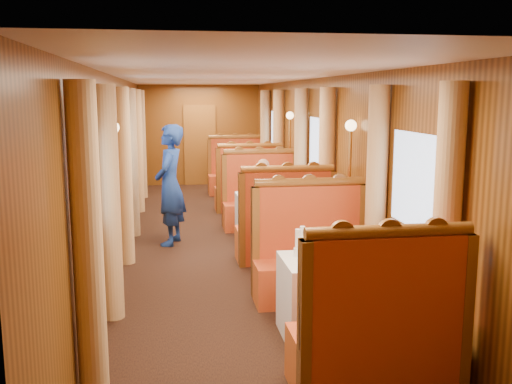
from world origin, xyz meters
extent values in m
cube|color=brown|center=(0.00, 5.97, 1.00)|extent=(0.80, 0.04, 2.00)
cube|color=white|center=(0.75, -3.50, 0.38)|extent=(1.05, 0.72, 0.75)
cube|color=#A71E12|center=(0.75, -4.45, 0.23)|extent=(1.30, 0.55, 0.45)
cube|color=#A71E12|center=(0.75, -4.67, 0.85)|extent=(1.30, 0.12, 0.80)
cylinder|color=brown|center=(0.75, -4.67, 1.29)|extent=(1.23, 0.10, 0.10)
cube|color=#A71E12|center=(0.75, -2.55, 0.23)|extent=(1.30, 0.55, 0.45)
cube|color=#A71E12|center=(0.75, -2.33, 0.85)|extent=(1.30, 0.12, 0.80)
cylinder|color=brown|center=(0.75, -2.33, 1.29)|extent=(1.23, 0.10, 0.10)
cube|color=white|center=(0.75, 0.00, 0.38)|extent=(1.05, 0.72, 0.75)
cube|color=#A71E12|center=(0.75, -0.95, 0.23)|extent=(1.30, 0.55, 0.45)
cube|color=#A71E12|center=(0.75, -1.17, 0.85)|extent=(1.30, 0.12, 0.80)
cylinder|color=brown|center=(0.75, -1.17, 1.29)|extent=(1.23, 0.10, 0.10)
cube|color=#A71E12|center=(0.75, 0.95, 0.23)|extent=(1.30, 0.55, 0.45)
cube|color=#A71E12|center=(0.75, 1.17, 0.85)|extent=(1.30, 0.12, 0.80)
cylinder|color=brown|center=(0.75, 1.17, 1.29)|extent=(1.23, 0.10, 0.10)
cube|color=white|center=(0.75, 3.50, 0.38)|extent=(1.05, 0.72, 0.75)
cube|color=#A71E12|center=(0.75, 2.55, 0.23)|extent=(1.30, 0.55, 0.45)
cube|color=#A71E12|center=(0.75, 2.33, 0.85)|extent=(1.30, 0.12, 0.80)
cylinder|color=brown|center=(0.75, 2.33, 1.29)|extent=(1.23, 0.10, 0.10)
cube|color=#A71E12|center=(0.75, 4.45, 0.23)|extent=(1.30, 0.55, 0.45)
cube|color=#A71E12|center=(0.75, 4.67, 0.85)|extent=(1.30, 0.12, 0.80)
cylinder|color=brown|center=(0.75, 4.67, 1.29)|extent=(1.23, 0.10, 0.10)
cube|color=silver|center=(0.64, -3.57, 0.76)|extent=(0.36, 0.29, 0.01)
cylinder|color=white|center=(1.02, -3.65, 0.76)|extent=(0.22, 0.22, 0.01)
cylinder|color=white|center=(0.38, -3.37, 0.79)|extent=(0.08, 0.08, 0.08)
cylinder|color=white|center=(0.38, -3.37, 0.92)|extent=(0.05, 0.05, 0.18)
cylinder|color=white|center=(0.45, -3.27, 0.79)|extent=(0.08, 0.08, 0.08)
cylinder|color=white|center=(0.45, -3.27, 0.92)|extent=(0.05, 0.05, 0.18)
cylinder|color=silver|center=(0.78, 0.01, 0.82)|extent=(0.06, 0.06, 0.14)
cylinder|color=silver|center=(0.77, 3.53, 0.82)|extent=(0.06, 0.06, 0.14)
cylinder|color=#DEAF72|center=(-1.38, -4.28, 1.18)|extent=(0.22, 0.22, 2.35)
cylinder|color=#DEAF72|center=(-1.38, -2.72, 1.18)|extent=(0.22, 0.22, 2.35)
cylinder|color=#DEAF72|center=(1.38, -4.28, 1.18)|extent=(0.22, 0.22, 2.35)
cylinder|color=#DEAF72|center=(1.38, -2.72, 1.18)|extent=(0.22, 0.22, 2.35)
cylinder|color=#DEAF72|center=(-1.38, -0.78, 1.18)|extent=(0.22, 0.22, 2.35)
cylinder|color=#DEAF72|center=(-1.38, 0.78, 1.18)|extent=(0.22, 0.22, 2.35)
cylinder|color=#DEAF72|center=(1.38, -0.78, 1.18)|extent=(0.22, 0.22, 2.35)
cylinder|color=#DEAF72|center=(1.38, 0.78, 1.18)|extent=(0.22, 0.22, 2.35)
cylinder|color=#DEAF72|center=(-1.38, 2.72, 1.18)|extent=(0.22, 0.22, 2.35)
cylinder|color=#DEAF72|center=(-1.38, 4.28, 1.18)|extent=(0.22, 0.22, 2.35)
cylinder|color=#DEAF72|center=(1.38, 2.72, 1.18)|extent=(0.22, 0.22, 2.35)
cylinder|color=#DEAF72|center=(1.38, 4.28, 1.18)|extent=(0.22, 0.22, 2.35)
cylinder|color=#BF8C3F|center=(-1.40, -1.75, 0.93)|extent=(0.04, 0.04, 1.85)
sphere|color=#FFD18C|center=(-1.40, -1.75, 1.88)|extent=(0.14, 0.14, 0.14)
cylinder|color=#BF8C3F|center=(1.40, -1.75, 0.93)|extent=(0.04, 0.04, 1.85)
sphere|color=#FFD18C|center=(1.40, -1.75, 1.88)|extent=(0.14, 0.14, 0.14)
cylinder|color=#BF8C3F|center=(-1.40, 1.75, 0.93)|extent=(0.04, 0.04, 1.85)
sphere|color=#FFD18C|center=(-1.40, 1.75, 1.88)|extent=(0.14, 0.14, 0.14)
cylinder|color=#BF8C3F|center=(1.40, 1.75, 0.93)|extent=(0.04, 0.04, 1.85)
sphere|color=#FFD18C|center=(1.40, 1.75, 1.88)|extent=(0.14, 0.14, 0.14)
imported|color=navy|center=(-0.78, 0.14, 0.91)|extent=(0.60, 0.75, 1.82)
cube|color=beige|center=(0.75, 0.76, 0.75)|extent=(0.40, 0.24, 0.55)
sphere|color=tan|center=(0.75, 0.76, 1.11)|extent=(0.20, 0.20, 0.20)
cube|color=beige|center=(0.75, 0.59, 0.52)|extent=(0.36, 0.30, 0.14)
camera|label=1|loc=(-0.78, -8.41, 2.24)|focal=40.00mm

